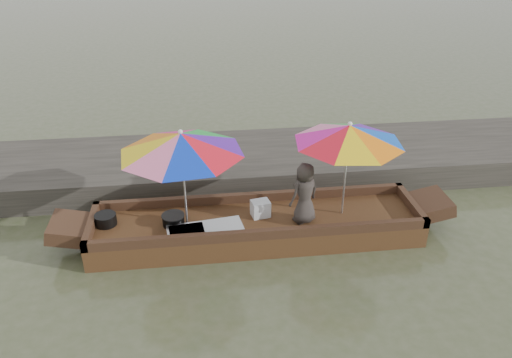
{
  "coord_description": "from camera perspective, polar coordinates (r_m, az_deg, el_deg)",
  "views": [
    {
      "loc": [
        -0.83,
        -6.55,
        4.55
      ],
      "look_at": [
        0.0,
        0.1,
        1.0
      ],
      "focal_mm": 35.0,
      "sensor_mm": 36.0,
      "label": 1
    }
  ],
  "objects": [
    {
      "name": "umbrella_bow",
      "position": [
        7.4,
        -8.24,
        0.01
      ],
      "size": [
        2.26,
        2.26,
        1.55
      ],
      "primitive_type": null,
      "rotation": [
        0.0,
        0.0,
        -0.27
      ],
      "color": "#5114A5",
      "rests_on": "boat_hull"
    },
    {
      "name": "dock",
      "position": [
        9.79,
        -1.52,
        1.82
      ],
      "size": [
        22.0,
        2.2,
        0.5
      ],
      "primitive_type": "cube",
      "color": "#2D2B26",
      "rests_on": "ground"
    },
    {
      "name": "umbrella_stern",
      "position": [
        7.71,
        10.21,
        1.06
      ],
      "size": [
        2.05,
        2.05,
        1.55
      ],
      "primitive_type": null,
      "rotation": [
        0.0,
        0.0,
        0.27
      ],
      "color": "#5514A5",
      "rests_on": "boat_hull"
    },
    {
      "name": "tray_crayfish",
      "position": [
        7.49,
        -7.91,
        -6.07
      ],
      "size": [
        0.62,
        0.47,
        0.09
      ],
      "primitive_type": "cube",
      "rotation": [
        0.0,
        0.0,
        0.12
      ],
      "color": "silver",
      "rests_on": "boat_hull"
    },
    {
      "name": "supply_bag",
      "position": [
        7.83,
        0.52,
        -3.4
      ],
      "size": [
        0.32,
        0.27,
        0.26
      ],
      "primitive_type": "cube",
      "rotation": [
        0.0,
        0.0,
        0.19
      ],
      "color": "silver",
      "rests_on": "boat_hull"
    },
    {
      "name": "boat_hull",
      "position": [
        7.92,
        0.09,
        -5.62
      ],
      "size": [
        5.13,
        1.2,
        0.35
      ],
      "primitive_type": "cube",
      "color": "#3B2613",
      "rests_on": "water"
    },
    {
      "name": "charcoal_grill",
      "position": [
        7.75,
        -9.42,
        -4.67
      ],
      "size": [
        0.33,
        0.33,
        0.16
      ],
      "primitive_type": "cylinder",
      "color": "black",
      "rests_on": "boat_hull"
    },
    {
      "name": "vendor",
      "position": [
        7.55,
        5.58,
        -1.63
      ],
      "size": [
        0.58,
        0.5,
        0.99
      ],
      "primitive_type": "imported",
      "rotation": [
        0.0,
        0.0,
        3.6
      ],
      "color": "#36302C",
      "rests_on": "boat_hull"
    },
    {
      "name": "water",
      "position": [
        8.02,
        0.09,
        -6.66
      ],
      "size": [
        80.0,
        80.0,
        0.0
      ],
      "primitive_type": "plane",
      "color": "#434D2D",
      "rests_on": "ground"
    },
    {
      "name": "cooking_pot",
      "position": [
        7.98,
        -16.8,
        -4.46
      ],
      "size": [
        0.33,
        0.33,
        0.17
      ],
      "primitive_type": "cylinder",
      "color": "black",
      "rests_on": "boat_hull"
    },
    {
      "name": "tray_scallop",
      "position": [
        7.6,
        -3.78,
        -5.42
      ],
      "size": [
        0.63,
        0.48,
        0.06
      ],
      "primitive_type": "cube",
      "rotation": [
        0.0,
        0.0,
        0.14
      ],
      "color": "silver",
      "rests_on": "boat_hull"
    }
  ]
}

